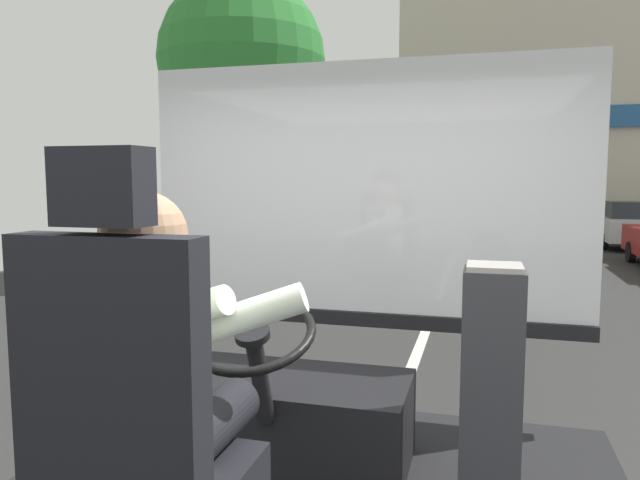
# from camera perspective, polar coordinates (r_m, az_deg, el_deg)

# --- Properties ---
(ground) EXTENTS (18.00, 44.00, 0.06)m
(ground) POSITION_cam_1_polar(r_m,az_deg,el_deg) (10.62, 11.72, -4.72)
(ground) COLOR #2D2D2D
(driver_seat) EXTENTS (0.48, 0.48, 1.38)m
(driver_seat) POSITION_cam_1_polar(r_m,az_deg,el_deg) (1.67, -17.21, -19.15)
(driver_seat) COLOR black
(driver_seat) RESTS_ON bus_floor
(bus_driver) EXTENTS (0.73, 0.54, 0.76)m
(bus_driver) POSITION_cam_1_polar(r_m,az_deg,el_deg) (1.69, -15.37, -11.64)
(bus_driver) COLOR black
(bus_driver) RESTS_ON driver_seat
(steering_console) EXTENTS (1.10, 0.94, 0.82)m
(steering_console) POSITION_cam_1_polar(r_m,az_deg,el_deg) (2.81, -3.17, -16.69)
(steering_console) COLOR black
(steering_console) RESTS_ON bus_floor
(fare_box) EXTENTS (0.23, 0.23, 0.98)m
(fare_box) POSITION_cam_1_polar(r_m,az_deg,el_deg) (2.45, 16.21, -13.72)
(fare_box) COLOR #333338
(fare_box) RESTS_ON bus_floor
(windshield_panel) EXTENTS (2.50, 0.08, 1.48)m
(windshield_panel) POSITION_cam_1_polar(r_m,az_deg,el_deg) (3.31, 4.00, 1.49)
(windshield_panel) COLOR silver
(street_tree) EXTENTS (3.36, 3.36, 5.99)m
(street_tree) POSITION_cam_1_polar(r_m,az_deg,el_deg) (12.52, -7.57, 16.77)
(street_tree) COLOR #4C3828
(street_tree) RESTS_ON ground
(shop_building) EXTENTS (13.72, 5.57, 8.92)m
(shop_building) POSITION_cam_1_polar(r_m,az_deg,el_deg) (21.49, 27.56, 12.11)
(shop_building) COLOR #BCB29E
(shop_building) RESTS_ON ground
(parked_car_white) EXTENTS (1.92, 4.22, 1.29)m
(parked_car_white) POSITION_cam_1_polar(r_m,az_deg,el_deg) (19.04, 27.87, 1.52)
(parked_car_white) COLOR silver
(parked_car_white) RESTS_ON ground
(parked_car_green) EXTENTS (1.78, 4.46, 1.35)m
(parked_car_green) POSITION_cam_1_polar(r_m,az_deg,el_deg) (23.98, 25.91, 2.46)
(parked_car_green) COLOR #195633
(parked_car_green) RESTS_ON ground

